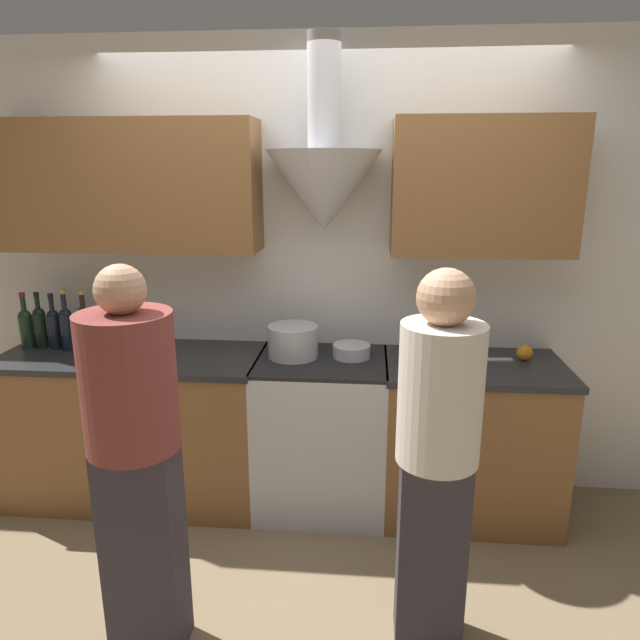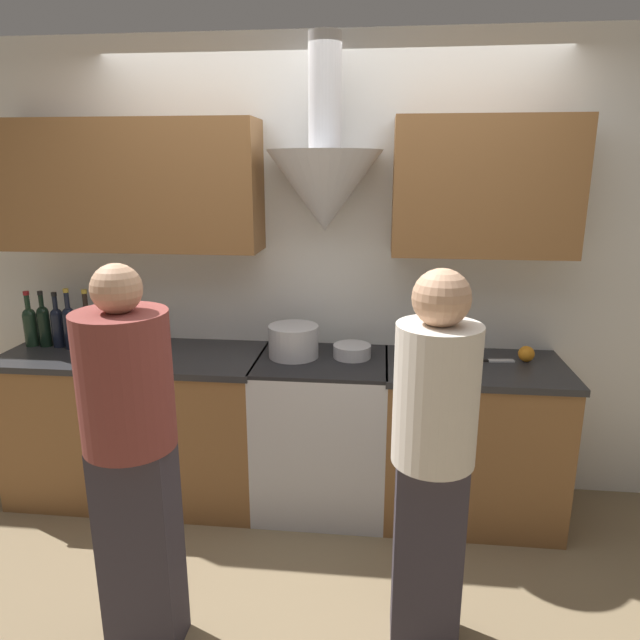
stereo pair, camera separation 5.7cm
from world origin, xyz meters
TOP-DOWN VIEW (x-y plane):
  - ground_plane at (0.00, 0.00)m, footprint 12.00×12.00m
  - wall_back at (-0.09, 0.62)m, footprint 8.40×0.61m
  - counter_left at (-1.08, 0.36)m, footprint 1.46×0.62m
  - counter_right at (0.83, 0.36)m, footprint 0.96×0.62m
  - stove_range at (0.00, 0.36)m, footprint 0.72×0.60m
  - wine_bottle_0 at (-1.72, 0.42)m, footprint 0.08×0.08m
  - wine_bottle_1 at (-1.64, 0.43)m, footprint 0.07×0.07m
  - wine_bottle_2 at (-1.55, 0.42)m, footprint 0.07×0.07m
  - wine_bottle_3 at (-1.46, 0.40)m, footprint 0.07×0.07m
  - wine_bottle_4 at (-1.36, 0.42)m, footprint 0.07×0.07m
  - stock_pot at (-0.16, 0.39)m, footprint 0.28×0.28m
  - mixing_bowl at (0.16, 0.41)m, footprint 0.21×0.21m
  - orange_fruit at (1.10, 0.44)m, footprint 0.09×0.09m
  - saucepan at (0.49, 0.30)m, footprint 0.15×0.15m
  - chefs_knife at (0.93, 0.43)m, footprint 0.23×0.05m
  - person_foreground_left at (-0.61, -0.72)m, footprint 0.34×0.34m
  - person_foreground_right at (0.52, -0.58)m, footprint 0.32×0.32m

SIDE VIEW (x-z plane):
  - ground_plane at x=0.00m, z-range 0.00..0.00m
  - counter_left at x=-1.08m, z-range 0.00..0.88m
  - counter_right at x=0.83m, z-range 0.00..0.88m
  - stove_range at x=0.00m, z-range 0.00..0.89m
  - person_foreground_right at x=0.52m, z-range 0.09..1.65m
  - person_foreground_left at x=-0.61m, z-range 0.08..1.66m
  - chefs_knife at x=0.93m, z-range 0.88..0.89m
  - mixing_bowl at x=0.16m, z-range 0.88..0.95m
  - saucepan at x=0.49m, z-range 0.88..0.97m
  - orange_fruit at x=1.10m, z-range 0.88..0.97m
  - stock_pot at x=-0.16m, z-range 0.88..1.06m
  - wine_bottle_0 at x=-1.72m, z-range 0.85..1.18m
  - wine_bottle_2 at x=-1.55m, z-range 0.85..1.18m
  - wine_bottle_1 at x=-1.64m, z-range 0.85..1.18m
  - wine_bottle_3 at x=-1.46m, z-range 0.85..1.20m
  - wine_bottle_4 at x=-1.36m, z-range 0.85..1.20m
  - wall_back at x=-0.09m, z-range 0.18..2.78m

